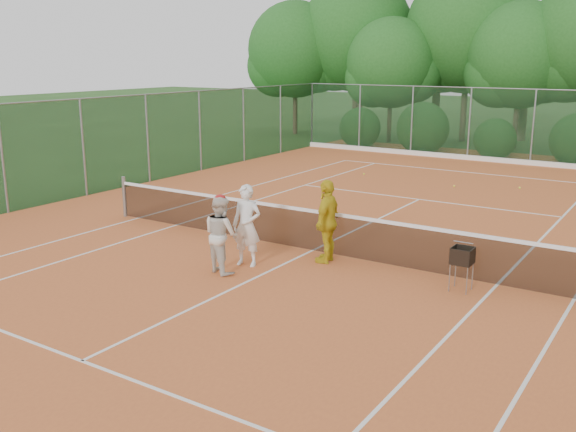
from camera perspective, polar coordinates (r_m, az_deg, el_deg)
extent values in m
plane|color=#244A1A|center=(14.42, 2.11, -3.20)|extent=(120.00, 120.00, 0.00)
cube|color=#CE652F|center=(14.42, 2.11, -3.16)|extent=(18.00, 36.00, 0.02)
cylinder|color=gray|center=(17.96, -14.34, 1.68)|extent=(0.10, 0.10, 1.10)
cube|color=black|center=(14.29, 2.13, -1.36)|extent=(11.87, 0.03, 0.86)
cube|color=white|center=(14.17, 2.15, 0.45)|extent=(11.87, 0.04, 0.07)
imported|color=white|center=(13.25, -3.69, -0.85)|extent=(0.69, 0.52, 1.71)
imported|color=silver|center=(12.89, -5.97, -1.63)|extent=(0.92, 0.82, 1.57)
ellipsoid|color=#AD1817|center=(12.71, -6.06, 1.60)|extent=(0.22, 0.22, 0.14)
imported|color=gold|center=(13.47, 3.52, -0.45)|extent=(0.56, 1.09, 1.77)
cylinder|color=gray|center=(12.27, 14.16, -5.36)|extent=(0.02, 0.02, 0.53)
cylinder|color=gray|center=(12.47, 16.07, -5.16)|extent=(0.02, 0.02, 0.53)
cube|color=black|center=(12.24, 15.25, -3.41)|extent=(0.36, 0.36, 0.31)
sphere|color=gold|center=(23.88, 6.77, 3.73)|extent=(0.07, 0.07, 0.07)
sphere|color=#D4F037|center=(22.54, 19.91, 2.38)|extent=(0.07, 0.07, 0.07)
sphere|color=yellow|center=(22.16, 14.55, 2.58)|extent=(0.07, 0.07, 0.07)
cube|color=white|center=(25.11, 16.24, 3.70)|extent=(11.03, 0.06, 0.01)
cube|color=white|center=(17.76, -13.24, -0.20)|extent=(0.06, 23.77, 0.01)
cube|color=white|center=(12.67, 24.07, -6.82)|extent=(0.06, 23.77, 0.01)
cube|color=white|center=(16.81, -9.99, -0.83)|extent=(0.06, 23.77, 0.01)
cube|color=white|center=(12.91, 18.04, -5.88)|extent=(0.06, 23.77, 0.01)
cube|color=white|center=(20.01, 11.59, 1.46)|extent=(8.23, 0.06, 0.01)
cube|color=white|center=(9.86, -17.86, -12.16)|extent=(8.23, 0.06, 0.01)
cube|color=white|center=(14.41, 2.11, -3.12)|extent=(0.06, 12.80, 0.01)
cube|color=#19381E|center=(27.88, 18.36, 7.63)|extent=(18.00, 0.02, 3.00)
cylinder|color=gray|center=(31.39, 2.14, 8.95)|extent=(0.07, 0.07, 3.00)
cube|color=#19381E|center=(19.29, -24.04, 4.61)|extent=(0.02, 33.00, 3.00)
cylinder|color=gray|center=(31.39, 2.14, 8.95)|extent=(0.07, 0.07, 3.00)
cylinder|color=brown|center=(36.59, 0.64, 10.23)|extent=(0.26, 0.26, 3.75)
sphere|color=#1F531B|center=(36.52, 0.65, 14.58)|extent=(5.25, 5.25, 5.25)
cylinder|color=brown|center=(36.39, 6.00, 10.65)|extent=(0.30, 0.30, 4.40)
sphere|color=#1F531B|center=(36.35, 6.13, 15.78)|extent=(6.16, 6.16, 6.16)
cylinder|color=brown|center=(33.33, 9.03, 9.22)|extent=(0.22, 0.22, 3.20)
sphere|color=#1F531B|center=(33.23, 9.19, 13.29)|extent=(4.48, 4.48, 4.48)
cylinder|color=brown|center=(34.55, 15.42, 10.14)|extent=(0.31, 0.31, 4.50)
sphere|color=#1F531B|center=(34.52, 15.78, 15.66)|extent=(6.30, 6.30, 6.30)
cylinder|color=brown|center=(32.33, 19.63, 8.72)|extent=(0.24, 0.24, 3.50)
sphere|color=#1F531B|center=(32.23, 20.02, 13.30)|extent=(4.90, 4.90, 4.90)
cone|color=brown|center=(37.96, 6.55, 17.26)|extent=(0.44, 0.44, 13.00)
cone|color=brown|center=(35.00, 13.35, 15.64)|extent=(0.44, 0.44, 11.00)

